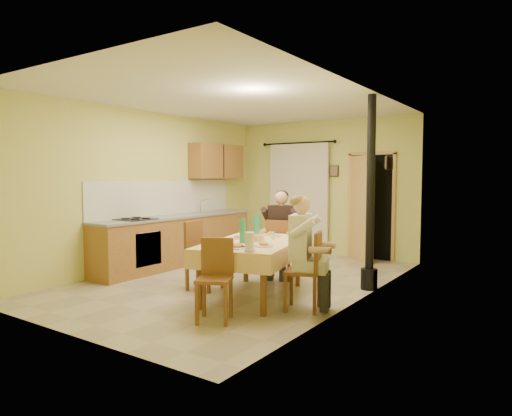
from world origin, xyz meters
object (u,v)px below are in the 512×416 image
Objects in this scene: dining_table at (253,269)px; man_far at (281,224)px; chair_right at (304,287)px; chair_far at (281,261)px; stove_flue at (370,219)px; chair_left at (204,269)px; chair_near at (215,296)px; man_right at (303,239)px.

man_far is (-0.24, 1.12, 0.50)m from dining_table.
chair_far is at bearing 22.86° from chair_right.
chair_far is 0.99× the size of chair_right.
chair_far is at bearing -173.14° from stove_flue.
stove_flue reaches higher than dining_table.
man_far is at bearing 146.33° from chair_left.
chair_near is 0.67× the size of man_right.
chair_left reaches higher than chair_near.
chair_near is at bearing 127.93° from chair_right.
man_far reaches higher than chair_far.
chair_left is (-1.71, 0.12, 0.00)m from chair_right.
man_right is 0.50× the size of stove_flue.
man_far reaches higher than chair_right.
chair_near is 2.67m from stove_flue.
chair_near is 0.94× the size of chair_left.
dining_table is at bearing -94.89° from man_far.
chair_left is at bearing -71.57° from chair_near.
man_far is 1.00× the size of man_right.
man_right reaches higher than chair_left.
man_far is at bearing -104.88° from chair_near.
chair_far reaches higher than dining_table.
chair_right is 1.66m from stove_flue.
chair_right reaches higher than chair_far.
man_right reaches higher than dining_table.
man_far is at bearing 88.07° from dining_table.
dining_table is 1.85m from stove_flue.
dining_table is at bearing 60.23° from man_right.
chair_right is at bearing -66.29° from chair_far.
man_right is (-0.01, -0.00, 0.59)m from chair_right.
chair_left is at bearing -133.62° from man_far.
chair_right is 0.70× the size of man_far.
chair_left reaches higher than chair_right.
chair_right is 0.98× the size of chair_left.
dining_table is 2.13× the size of chair_right.
chair_right is at bearing 78.98° from chair_left.
chair_far is 2.28m from chair_near.
chair_near is (0.23, -1.12, -0.09)m from dining_table.
chair_right reaches higher than chair_near.
chair_far is 1.03× the size of chair_near.
dining_table is 1.14m from chair_near.
chair_far is (-0.24, 1.11, -0.09)m from dining_table.
chair_right is (0.87, -0.18, -0.09)m from dining_table.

